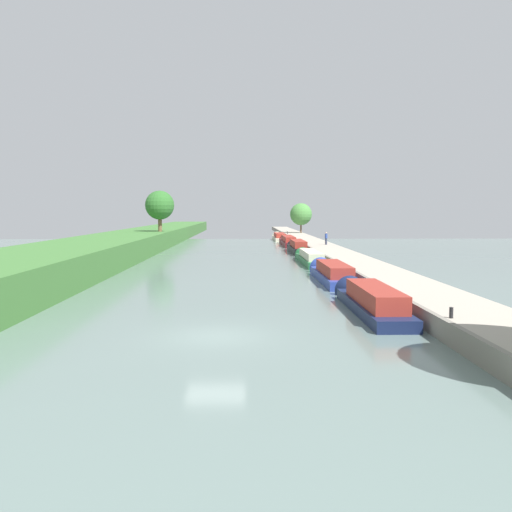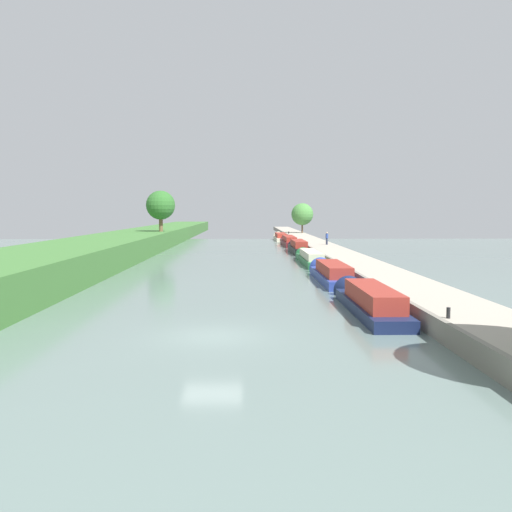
% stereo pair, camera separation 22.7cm
% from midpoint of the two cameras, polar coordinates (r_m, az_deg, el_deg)
% --- Properties ---
extents(ground_plane, '(160.00, 160.00, 0.00)m').
position_cam_midpoint_polar(ground_plane, '(22.80, -4.61, -8.50)').
color(ground_plane, slate).
extents(right_towpath, '(3.95, 260.00, 0.87)m').
position_cam_midpoint_polar(right_towpath, '(24.79, 22.77, -6.76)').
color(right_towpath, '#A89E8E').
rests_on(right_towpath, ground_plane).
extents(stone_quay, '(0.25, 260.00, 0.92)m').
position_cam_midpoint_polar(stone_quay, '(24.01, 18.16, -6.93)').
color(stone_quay, gray).
rests_on(stone_quay, ground_plane).
extents(narrowboat_navy, '(1.98, 10.91, 2.10)m').
position_cam_midpoint_polar(narrowboat_navy, '(28.98, 11.72, -4.59)').
color(narrowboat_navy, '#141E42').
rests_on(narrowboat_navy, ground_plane).
extents(narrowboat_blue, '(2.05, 11.42, 2.09)m').
position_cam_midpoint_polar(narrowboat_blue, '(41.11, 7.82, -1.79)').
color(narrowboat_blue, '#283D93').
rests_on(narrowboat_blue, ground_plane).
extents(narrowboat_green, '(1.80, 13.18, 1.86)m').
position_cam_midpoint_polar(narrowboat_green, '(54.76, 5.58, -0.18)').
color(narrowboat_green, '#1E6033').
rests_on(narrowboat_green, ground_plane).
extents(narrowboat_black, '(1.82, 11.88, 2.07)m').
position_cam_midpoint_polar(narrowboat_black, '(68.88, 4.30, 0.95)').
color(narrowboat_black, black).
rests_on(narrowboat_black, ground_plane).
extents(narrowboat_maroon, '(1.85, 14.49, 1.97)m').
position_cam_midpoint_polar(narrowboat_maroon, '(83.68, 3.30, 1.59)').
color(narrowboat_maroon, maroon).
rests_on(narrowboat_maroon, ground_plane).
extents(narrowboat_cream, '(2.09, 13.20, 2.00)m').
position_cam_midpoint_polar(narrowboat_cream, '(98.70, 2.41, 2.02)').
color(narrowboat_cream, beige).
rests_on(narrowboat_cream, ground_plane).
extents(tree_rightbank_midnear, '(4.44, 4.44, 6.00)m').
position_cam_midpoint_polar(tree_rightbank_midnear, '(109.34, 4.74, 4.44)').
color(tree_rightbank_midnear, brown).
rests_on(tree_rightbank_midnear, right_towpath).
extents(tree_leftbank_downstream, '(4.15, 4.15, 5.85)m').
position_cam_midpoint_polar(tree_leftbank_downstream, '(78.34, -10.26, 5.31)').
color(tree_leftbank_downstream, brown).
rests_on(tree_leftbank_downstream, left_grassy_bank).
extents(person_walking, '(0.34, 0.34, 1.66)m').
position_cam_midpoint_polar(person_walking, '(70.94, 7.36, 1.91)').
color(person_walking, '#282D42').
rests_on(person_walking, right_towpath).
extents(mooring_bollard_near, '(0.16, 0.16, 0.45)m').
position_cam_midpoint_polar(mooring_bollard_near, '(23.42, 19.74, -5.68)').
color(mooring_bollard_near, black).
rests_on(mooring_bollard_near, right_towpath).
extents(mooring_bollard_far, '(0.16, 0.16, 0.45)m').
position_cam_midpoint_polar(mooring_bollard_far, '(104.69, 3.29, 2.49)').
color(mooring_bollard_far, black).
rests_on(mooring_bollard_far, right_towpath).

